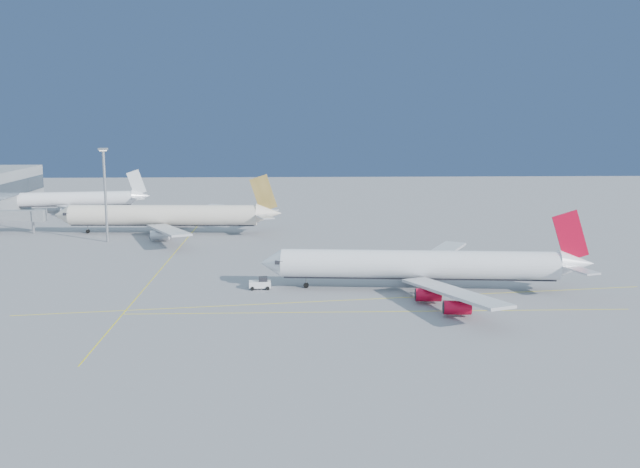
{
  "coord_description": "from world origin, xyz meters",
  "views": [
    {
      "loc": [
        -9.73,
        -135.47,
        34.94
      ],
      "look_at": [
        -3.99,
        26.85,
        7.0
      ],
      "focal_mm": 40.0,
      "sensor_mm": 36.0,
      "label": 1
    }
  ],
  "objects": [
    {
      "name": "airliner_etihad",
      "position": [
        -46.45,
        70.06,
        5.27
      ],
      "size": [
        66.26,
        61.2,
        17.3
      ],
      "rotation": [
        0.0,
        0.0,
        -0.05
      ],
      "color": "beige",
      "rests_on": "ground"
    },
    {
      "name": "jet_bridge",
      "position": [
        -93.11,
        72.0,
        5.17
      ],
      "size": [
        23.6,
        3.6,
        6.9
      ],
      "color": "gray",
      "rests_on": "ground"
    },
    {
      "name": "taxiway_lines",
      "position": [
        -14.71,
        6.34,
        0.01
      ],
      "size": [
        118.86,
        140.0,
        0.02
      ],
      "color": "yellow",
      "rests_on": "ground"
    },
    {
      "name": "airliner_virgin",
      "position": [
        16.13,
        1.61,
        4.9
      ],
      "size": [
        65.97,
        59.03,
        16.27
      ],
      "rotation": [
        0.0,
        0.0,
        -0.09
      ],
      "color": "white",
      "rests_on": "ground"
    },
    {
      "name": "airliner_third",
      "position": [
        -88.92,
        117.67,
        4.44
      ],
      "size": [
        54.63,
        49.97,
        14.66
      ],
      "rotation": [
        0.0,
        0.0,
        0.13
      ],
      "color": "white",
      "rests_on": "ground"
    },
    {
      "name": "light_mast",
      "position": [
        -60.76,
        56.96,
        14.99
      ],
      "size": [
        2.2,
        2.2,
        25.4
      ],
      "color": "gray",
      "rests_on": "ground"
    },
    {
      "name": "pushback_tug",
      "position": [
        -16.72,
        3.22,
        1.12
      ],
      "size": [
        4.42,
        2.87,
        2.42
      ],
      "rotation": [
        0.0,
        0.0,
        0.06
      ],
      "color": "white",
      "rests_on": "ground"
    },
    {
      "name": "ground",
      "position": [
        0.0,
        0.0,
        0.0
      ],
      "size": [
        500.0,
        500.0,
        0.0
      ],
      "primitive_type": "plane",
      "color": "slate",
      "rests_on": "ground"
    }
  ]
}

